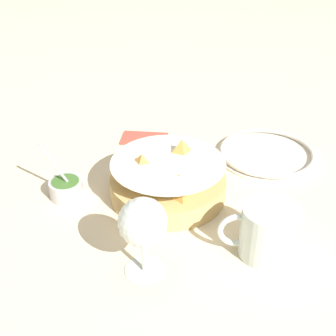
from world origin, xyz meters
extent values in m
plane|color=beige|center=(0.00, 0.00, 0.00)|extent=(4.00, 4.00, 0.00)
cylinder|color=tan|center=(-0.02, 0.04, 0.02)|extent=(0.21, 0.21, 0.04)
cone|color=#EDE5C6|center=(-0.02, 0.04, 0.04)|extent=(0.21, 0.21, 0.07)
cylinder|color=#3D842D|center=(-0.02, 0.04, 0.02)|extent=(0.16, 0.16, 0.01)
pyramid|color=#CC8E42|center=(0.03, 0.03, 0.06)|extent=(0.10, 0.09, 0.06)
pyramid|color=#CC8E42|center=(-0.04, 0.08, 0.05)|extent=(0.07, 0.09, 0.05)
pyramid|color=#CC8E42|center=(-0.04, 0.00, 0.06)|extent=(0.09, 0.08, 0.07)
cylinder|color=#B7B7BC|center=(0.17, 0.04, 0.02)|extent=(0.06, 0.06, 0.03)
cylinder|color=#42702D|center=(0.17, 0.04, 0.02)|extent=(0.05, 0.05, 0.02)
cylinder|color=#B7B7BC|center=(0.18, 0.04, 0.06)|extent=(0.06, 0.01, 0.10)
cylinder|color=silver|center=(0.01, 0.23, 0.00)|extent=(0.06, 0.06, 0.00)
cylinder|color=silver|center=(0.01, 0.23, 0.03)|extent=(0.01, 0.01, 0.06)
sphere|color=silver|center=(0.01, 0.23, 0.09)|extent=(0.07, 0.07, 0.07)
sphere|color=#DBD17A|center=(0.01, 0.23, 0.08)|extent=(0.05, 0.05, 0.05)
cylinder|color=silver|center=(-0.17, 0.19, 0.04)|extent=(0.09, 0.09, 0.09)
cylinder|color=orange|center=(-0.17, 0.19, 0.03)|extent=(0.07, 0.07, 0.06)
torus|color=silver|center=(-0.13, 0.19, 0.04)|extent=(0.06, 0.01, 0.06)
cylinder|color=silver|center=(-0.22, -0.11, 0.00)|extent=(0.21, 0.21, 0.01)
torus|color=silver|center=(-0.22, -0.11, 0.01)|extent=(0.20, 0.20, 0.01)
cube|color=#DB4C3D|center=(0.04, -0.17, 0.00)|extent=(0.11, 0.07, 0.01)
camera|label=1|loc=(-0.03, 0.74, 0.51)|focal=50.00mm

